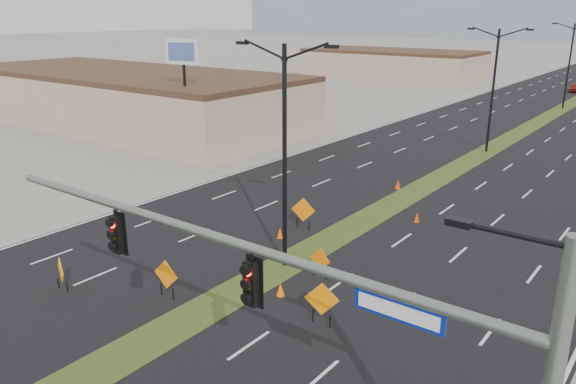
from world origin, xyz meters
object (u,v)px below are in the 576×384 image
Objects in this scene: construction_sign_0 at (61,271)px; cone_0 at (280,233)px; car_left at (576,88)px; construction_sign_1 at (166,276)px; construction_sign_4 at (322,300)px; cone_1 at (280,289)px; signal_mast at (318,325)px; construction_sign_2 at (303,211)px; streetlight_0 at (285,152)px; construction_sign_3 at (320,260)px; streetlight_1 at (493,87)px; cone_3 at (398,184)px; cone_2 at (417,218)px; streetlight_2 at (569,63)px; pole_sign_west at (183,61)px.

cone_0 is (3.79, 10.07, -0.60)m from construction_sign_0.
car_left is 6.66× the size of cone_0.
construction_sign_1 is 0.95× the size of construction_sign_4.
cone_1 is at bearing 34.30° from construction_sign_1.
signal_mast is 18.12m from construction_sign_2.
construction_sign_0 reaches higher than cone_0.
streetlight_0 is at bearing -80.14° from construction_sign_2.
streetlight_0 is 10.69m from construction_sign_0.
construction_sign_1 is 1.17× the size of construction_sign_3.
streetlight_0 is 2.62× the size of car_left.
streetlight_1 reaches higher than cone_1.
construction_sign_1 reaches higher than cone_3.
construction_sign_3 is 2.49× the size of cone_0.
construction_sign_0 is (-6.01, -35.59, -4.53)m from streetlight_1.
signal_mast is 20.41m from cone_2.
construction_sign_0 is 11.12m from construction_sign_4.
signal_mast is 27.44× the size of cone_1.
car_left is 75.95m from cone_1.
construction_sign_0 is at bearing -131.56° from construction_sign_3.
streetlight_1 is 33.70m from construction_sign_1.
construction_sign_2 is at bearing 93.78° from construction_sign_0.
construction_sign_2 is at bearing 85.58° from construction_sign_1.
construction_sign_2 is (-2.00, 4.25, -4.36)m from streetlight_0.
signal_mast is 8.80m from construction_sign_4.
streetlight_1 and streetlight_2 have the same top height.
construction_sign_4 is at bearing 45.14° from construction_sign_0.
streetlight_0 is at bearing -47.21° from pole_sign_west.
construction_sign_1 is at bearing -121.88° from construction_sign_3.
pole_sign_west is (-22.12, 12.95, 6.69)m from construction_sign_3.
construction_sign_2 is at bearing -40.07° from pole_sign_west.
pole_sign_west is (-17.91, 10.42, 7.23)m from cone_0.
construction_sign_4 is at bearing -50.06° from construction_sign_3.
streetlight_0 is 6.62× the size of construction_sign_0.
construction_sign_3 is 0.15× the size of pole_sign_west.
streetlight_2 is 15.41× the size of cone_3.
cone_0 is 0.88× the size of cone_3.
cone_2 is 6.22m from cone_3.
construction_sign_1 reaches higher than cone_0.
cone_1 is (7.64, 5.15, -0.59)m from construction_sign_0.
car_left is 0.41× the size of pole_sign_west.
streetlight_2 is at bearing 83.71° from construction_sign_1.
cone_1 is at bearing 56.47° from construction_sign_0.
construction_sign_3 is (4.00, -4.30, -0.22)m from construction_sign_2.
construction_sign_0 is at bearing -69.98° from pole_sign_west.
construction_sign_2 reaches higher than construction_sign_4.
construction_sign_0 is 0.91× the size of construction_sign_1.
cone_1 is (3.64, -75.86, -0.35)m from car_left.
construction_sign_4 is 2.86m from cone_1.
cone_2 is at bearing -53.78° from cone_3.
pole_sign_west reaches higher than cone_2.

